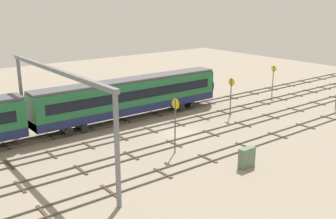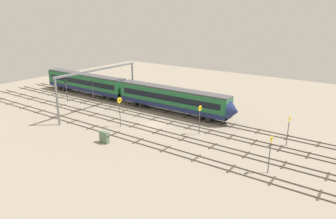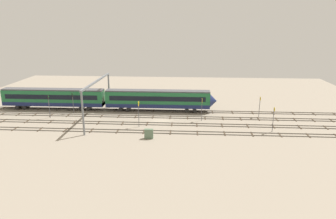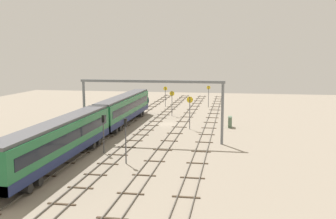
# 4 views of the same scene
# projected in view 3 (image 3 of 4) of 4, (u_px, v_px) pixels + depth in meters

# --- Properties ---
(ground_plane) EXTENTS (107.35, 107.35, 0.00)m
(ground_plane) POSITION_uv_depth(u_px,v_px,m) (161.00, 121.00, 66.37)
(ground_plane) COLOR gray
(track_near_foreground) EXTENTS (91.35, 2.40, 0.16)m
(track_near_foreground) POSITION_uv_depth(u_px,v_px,m) (157.00, 132.00, 59.40)
(track_near_foreground) COLOR #59544C
(track_near_foreground) RESTS_ON ground
(track_second_near) EXTENTS (91.35, 2.40, 0.16)m
(track_second_near) POSITION_uv_depth(u_px,v_px,m) (159.00, 124.00, 64.04)
(track_second_near) COLOR #59544C
(track_second_near) RESTS_ON ground
(track_middle) EXTENTS (91.35, 2.40, 0.16)m
(track_middle) POSITION_uv_depth(u_px,v_px,m) (161.00, 117.00, 68.67)
(track_middle) COLOR #59544C
(track_middle) RESTS_ON ground
(track_with_train) EXTENTS (91.35, 2.40, 0.16)m
(track_with_train) POSITION_uv_depth(u_px,v_px,m) (163.00, 111.00, 73.31)
(track_with_train) COLOR #59544C
(track_with_train) RESTS_ON ground
(train) EXTENTS (50.40, 3.24, 4.80)m
(train) POSITION_uv_depth(u_px,v_px,m) (108.00, 99.00, 73.44)
(train) COLOR #1E6638
(train) RESTS_ON ground
(overhead_gantry) EXTENTS (0.40, 19.84, 8.46)m
(overhead_gantry) POSITION_uv_depth(u_px,v_px,m) (97.00, 90.00, 65.45)
(overhead_gantry) COLOR slate
(overhead_gantry) RESTS_ON ground
(speed_sign_near_foreground) EXTENTS (0.14, 0.93, 4.83)m
(speed_sign_near_foreground) POSITION_uv_depth(u_px,v_px,m) (202.00, 106.00, 65.55)
(speed_sign_near_foreground) COLOR #4C4C51
(speed_sign_near_foreground) RESTS_ON ground
(speed_sign_mid_trackside) EXTENTS (0.14, 0.99, 5.25)m
(speed_sign_mid_trackside) POSITION_uv_depth(u_px,v_px,m) (139.00, 110.00, 61.59)
(speed_sign_mid_trackside) COLOR #4C4C51
(speed_sign_mid_trackside) RESTS_ON ground
(speed_sign_far_trackside) EXTENTS (0.14, 0.89, 4.57)m
(speed_sign_far_trackside) POSITION_uv_depth(u_px,v_px,m) (260.00, 104.00, 68.19)
(speed_sign_far_trackside) COLOR #4C4C51
(speed_sign_far_trackside) RESTS_ON ground
(speed_sign_distant_end) EXTENTS (0.14, 0.83, 4.87)m
(speed_sign_distant_end) POSITION_uv_depth(u_px,v_px,m) (274.00, 116.00, 58.77)
(speed_sign_distant_end) COLOR #4C4C51
(speed_sign_distant_end) RESTS_ON ground
(signal_light_trackside_approach) EXTENTS (0.31, 0.32, 4.69)m
(signal_light_trackside_approach) POSITION_uv_depth(u_px,v_px,m) (73.00, 100.00, 71.02)
(signal_light_trackside_approach) COLOR #4C4C51
(signal_light_trackside_approach) RESTS_ON ground
(signal_light_trackside_departure) EXTENTS (0.31, 0.32, 5.04)m
(signal_light_trackside_departure) POSITION_uv_depth(u_px,v_px,m) (49.00, 103.00, 67.49)
(signal_light_trackside_departure) COLOR #4C4C51
(signal_light_trackside_departure) RESTS_ON ground
(relay_cabinet) EXTENTS (1.56, 0.62, 1.77)m
(relay_cabinet) POSITION_uv_depth(u_px,v_px,m) (149.00, 134.00, 56.03)
(relay_cabinet) COLOR #597259
(relay_cabinet) RESTS_ON ground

